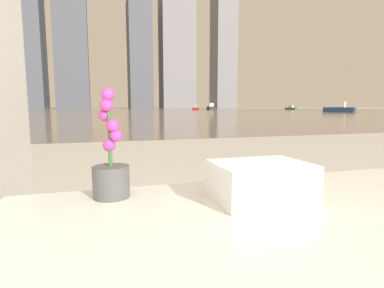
% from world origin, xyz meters
% --- Properties ---
extents(potted_orchid, '(0.12, 0.12, 0.35)m').
position_xyz_m(potted_orchid, '(-0.50, 0.92, 0.62)').
color(potted_orchid, '#4C4C4C').
rests_on(potted_orchid, bathtub).
extents(towel_stack, '(0.29, 0.22, 0.12)m').
position_xyz_m(towel_stack, '(-0.05, 0.76, 0.58)').
color(towel_stack, white).
rests_on(towel_stack, bathtub).
extents(harbor_water, '(180.00, 110.00, 0.01)m').
position_xyz_m(harbor_water, '(0.00, 62.00, 0.01)').
color(harbor_water, gray).
rests_on(harbor_water, ground_plane).
extents(harbor_boat_0, '(1.86, 2.99, 1.06)m').
position_xyz_m(harbor_boat_0, '(43.93, 63.90, 0.38)').
color(harbor_boat_0, '#335647').
rests_on(harbor_boat_0, harbor_water).
extents(harbor_boat_1, '(2.27, 3.19, 1.14)m').
position_xyz_m(harbor_boat_1, '(19.14, 63.20, 0.41)').
color(harbor_boat_1, maroon).
rests_on(harbor_boat_1, harbor_water).
extents(harbor_boat_2, '(3.22, 3.94, 1.44)m').
position_xyz_m(harbor_boat_2, '(30.39, 33.48, 0.52)').
color(harbor_boat_2, navy).
rests_on(harbor_boat_2, harbor_water).
extents(harbor_boat_3, '(2.18, 4.43, 1.59)m').
position_xyz_m(harbor_boat_3, '(24.24, 67.15, 0.57)').
color(harbor_boat_3, '#2D2D33').
rests_on(harbor_boat_3, harbor_water).
extents(skyline_tower_2, '(11.33, 7.35, 63.76)m').
position_xyz_m(skyline_tower_2, '(-10.39, 118.00, 31.88)').
color(skyline_tower_2, '#4C515B').
rests_on(skyline_tower_2, ground_plane).
extents(skyline_tower_3, '(8.42, 12.36, 40.32)m').
position_xyz_m(skyline_tower_3, '(13.76, 118.00, 20.16)').
color(skyline_tower_3, '#4C515B').
rests_on(skyline_tower_3, ground_plane).
extents(skyline_tower_4, '(13.03, 10.13, 81.42)m').
position_xyz_m(skyline_tower_4, '(28.47, 118.00, 40.71)').
color(skyline_tower_4, slate).
rests_on(skyline_tower_4, ground_plane).
extents(skyline_tower_5, '(8.64, 9.63, 68.99)m').
position_xyz_m(skyline_tower_5, '(48.22, 118.00, 34.50)').
color(skyline_tower_5, slate).
rests_on(skyline_tower_5, ground_plane).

